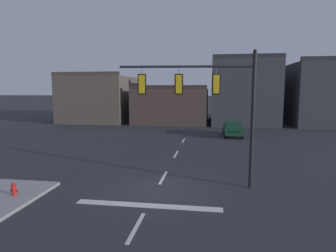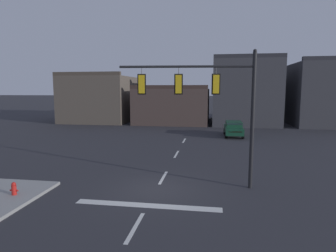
{
  "view_description": "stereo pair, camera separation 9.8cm",
  "coord_description": "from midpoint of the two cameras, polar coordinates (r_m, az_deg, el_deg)",
  "views": [
    {
      "loc": [
        2.63,
        -13.66,
        5.0
      ],
      "look_at": [
        0.2,
        2.52,
        2.9
      ],
      "focal_mm": 30.85,
      "sensor_mm": 36.0,
      "label": 1
    },
    {
      "loc": [
        2.72,
        -13.65,
        5.0
      ],
      "look_at": [
        0.2,
        2.52,
        2.9
      ],
      "focal_mm": 30.85,
      "sensor_mm": 36.0,
      "label": 2
    }
  ],
  "objects": [
    {
      "name": "lane_centreline",
      "position": [
        16.65,
        -1.12,
        -10.15
      ],
      "size": [
        0.16,
        26.4,
        0.01
      ],
      "color": "silver",
      "rests_on": "ground"
    },
    {
      "name": "signal_mast_near_side",
      "position": [
        14.5,
        8.11,
        5.79
      ],
      "size": [
        6.69,
        0.78,
        6.91
      ],
      "color": "black",
      "rests_on": "ground"
    },
    {
      "name": "car_lot_nearside",
      "position": [
        31.38,
        12.56,
        -0.44
      ],
      "size": [
        1.95,
        4.47,
        1.61
      ],
      "color": "#143D28",
      "rests_on": "ground"
    },
    {
      "name": "building_row",
      "position": [
        44.45,
        7.2,
        5.63
      ],
      "size": [
        40.23,
        13.82,
        9.38
      ],
      "color": "brown",
      "rests_on": "ground"
    },
    {
      "name": "ground_plane",
      "position": [
        14.79,
        -2.45,
        -12.46
      ],
      "size": [
        400.0,
        400.0,
        0.0
      ],
      "primitive_type": "plane",
      "color": "#2B2B30"
    },
    {
      "name": "stop_bar_paint",
      "position": [
        12.96,
        -4.19,
        -15.38
      ],
      "size": [
        6.4,
        0.5,
        0.01
      ],
      "primitive_type": "cube",
      "color": "silver",
      "rests_on": "ground"
    },
    {
      "name": "fire_hydrant",
      "position": [
        15.36,
        -28.29,
        -11.29
      ],
      "size": [
        0.4,
        0.3,
        0.75
      ],
      "color": "red",
      "rests_on": "ground"
    }
  ]
}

